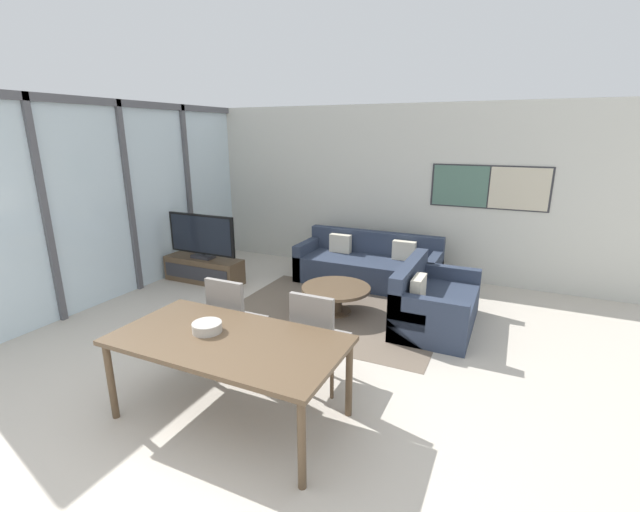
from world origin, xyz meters
The scene contains 13 objects.
ground_plane centered at (0.00, 0.00, 0.00)m, with size 24.00×24.00×0.00m, color beige.
wall_back centered at (0.05, 5.07, 1.40)m, with size 7.51×0.09×2.80m.
window_wall_left centered at (-3.25, 2.54, 1.53)m, with size 0.07×5.07×2.80m.
area_rug centered at (-0.07, 2.97, 0.00)m, with size 2.83×2.12×0.01m.
tv_console centered at (-2.51, 3.22, 0.20)m, with size 1.33×0.42×0.40m.
television centered at (-2.51, 3.22, 0.76)m, with size 1.24×0.20×0.71m.
sofa_main centered at (-0.07, 4.33, 0.27)m, with size 2.24×0.89×0.79m.
sofa_side centered at (1.15, 3.13, 0.27)m, with size 0.89×1.44×0.79m.
coffee_table centered at (-0.07, 2.97, 0.28)m, with size 0.93×0.93×0.37m.
dining_table centered at (-0.02, 0.56, 0.67)m, with size 1.92×0.99×0.74m.
dining_chair_left centered at (-0.50, 1.27, 0.54)m, with size 0.46×0.46×0.98m.
dining_chair_centre centered at (0.45, 1.27, 0.54)m, with size 0.46×0.46×0.98m.
fruit_bowl centered at (-0.25, 0.59, 0.78)m, with size 0.25×0.25×0.08m.
Camera 1 is at (1.99, -1.99, 2.35)m, focal length 24.00 mm.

